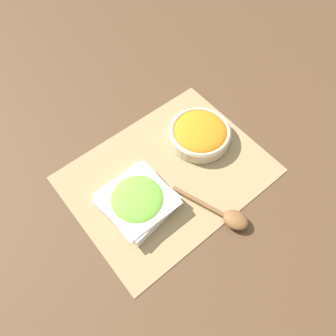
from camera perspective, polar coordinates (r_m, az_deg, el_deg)
ground_plane at (r=0.92m, az=0.00°, el=-1.09°), size 3.00×3.00×0.00m
placemat at (r=0.91m, az=0.00°, el=-1.02°), size 0.54×0.41×0.00m
carrot_bowl at (r=0.96m, az=5.60°, el=6.09°), size 0.18×0.18×0.05m
lettuce_bowl at (r=0.85m, az=-5.31°, el=-5.70°), size 0.18×0.18×0.05m
wooden_spoon at (r=0.86m, az=10.46°, el=-8.28°), size 0.10×0.22×0.03m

